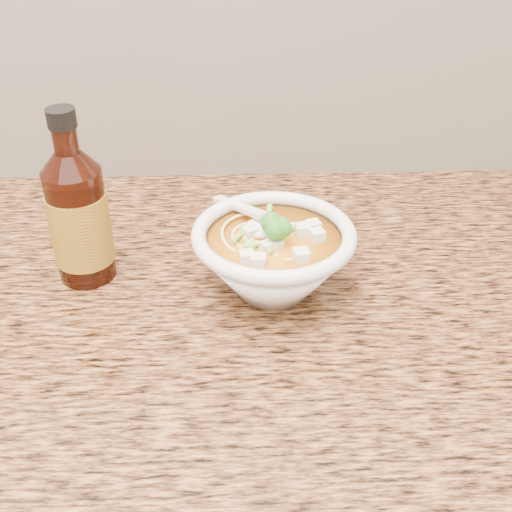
{
  "coord_description": "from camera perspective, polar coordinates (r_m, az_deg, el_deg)",
  "views": [
    {
      "loc": [
        0.23,
        1.07,
        1.36
      ],
      "look_at": [
        0.25,
        1.68,
        0.95
      ],
      "focal_mm": 45.0,
      "sensor_mm": 36.0,
      "label": 1
    }
  ],
  "objects": [
    {
      "name": "counter_slab",
      "position": [
        0.8,
        -17.9,
        -4.41
      ],
      "size": [
        4.0,
        0.68,
        0.04
      ],
      "primitive_type": "cube",
      "color": "olive",
      "rests_on": "cabinet"
    },
    {
      "name": "soup_bowl",
      "position": [
        0.74,
        1.55,
        -0.24
      ],
      "size": [
        0.19,
        0.2,
        0.1
      ],
      "rotation": [
        0.0,
        0.0,
        -0.0
      ],
      "color": "white",
      "rests_on": "counter_slab"
    },
    {
      "name": "hot_sauce_bottle",
      "position": [
        0.77,
        -15.46,
        3.3
      ],
      "size": [
        0.09,
        0.09,
        0.21
      ],
      "rotation": [
        0.0,
        0.0,
        -0.41
      ],
      "color": "#361007",
      "rests_on": "counter_slab"
    }
  ]
}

